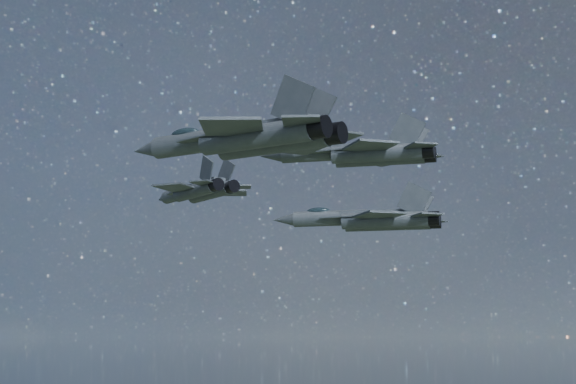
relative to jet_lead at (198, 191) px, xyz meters
The scene contains 4 objects.
jet_lead is the anchor object (origin of this frame).
jet_left 21.11m from the jet_lead, 61.49° to the left, with size 19.96×13.31×5.06m.
jet_right 24.39m from the jet_lead, 41.70° to the right, with size 19.66×14.02×5.02m.
jet_slot 23.95m from the jet_lead, 16.77° to the right, with size 15.12×10.12×3.83m.
Camera 1 is at (45.57, -64.07, 134.42)m, focal length 55.00 mm.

